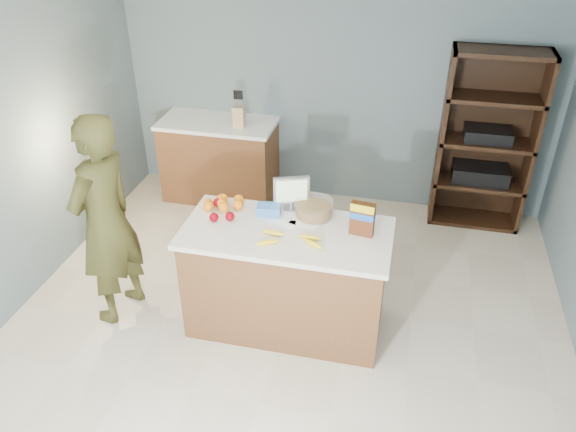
% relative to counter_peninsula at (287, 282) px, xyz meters
% --- Properties ---
extents(floor, '(4.50, 5.00, 0.02)m').
position_rel_counter_peninsula_xyz_m(floor, '(0.00, -0.30, -0.42)').
color(floor, beige).
rests_on(floor, ground).
extents(walls, '(4.52, 5.02, 2.51)m').
position_rel_counter_peninsula_xyz_m(walls, '(0.00, -0.30, 1.24)').
color(walls, slate).
rests_on(walls, ground).
extents(counter_peninsula, '(1.56, 0.76, 0.90)m').
position_rel_counter_peninsula_xyz_m(counter_peninsula, '(0.00, 0.00, 0.00)').
color(counter_peninsula, brown).
rests_on(counter_peninsula, ground).
extents(back_cabinet, '(1.24, 0.62, 0.90)m').
position_rel_counter_peninsula_xyz_m(back_cabinet, '(-1.20, 1.90, 0.04)').
color(back_cabinet, brown).
rests_on(back_cabinet, ground).
extents(shelving_unit, '(0.90, 0.40, 1.80)m').
position_rel_counter_peninsula_xyz_m(shelving_unit, '(1.55, 2.05, 0.45)').
color(shelving_unit, black).
rests_on(shelving_unit, ground).
extents(person, '(0.54, 0.71, 1.75)m').
position_rel_counter_peninsula_xyz_m(person, '(-1.40, -0.15, 0.46)').
color(person, '#383717').
rests_on(person, ground).
extents(knife_block, '(0.12, 0.10, 0.31)m').
position_rel_counter_peninsula_xyz_m(knife_block, '(-0.93, 1.81, 0.60)').
color(knife_block, tan).
rests_on(knife_block, back_cabinet).
extents(envelopes, '(0.41, 0.20, 0.00)m').
position_rel_counter_peninsula_xyz_m(envelopes, '(0.02, 0.10, 0.49)').
color(envelopes, white).
rests_on(envelopes, counter_peninsula).
extents(bananas, '(0.50, 0.22, 0.04)m').
position_rel_counter_peninsula_xyz_m(bananas, '(0.06, -0.13, 0.50)').
color(bananas, yellow).
rests_on(bananas, counter_peninsula).
extents(apples, '(0.23, 0.29, 0.07)m').
position_rel_counter_peninsula_xyz_m(apples, '(-0.54, 0.09, 0.52)').
color(apples, maroon).
rests_on(apples, counter_peninsula).
extents(oranges, '(0.32, 0.23, 0.08)m').
position_rel_counter_peninsula_xyz_m(oranges, '(-0.57, 0.22, 0.53)').
color(oranges, orange).
rests_on(oranges, counter_peninsula).
extents(blue_carton, '(0.20, 0.14, 0.08)m').
position_rel_counter_peninsula_xyz_m(blue_carton, '(-0.19, 0.20, 0.52)').
color(blue_carton, blue).
rests_on(blue_carton, counter_peninsula).
extents(salad_bowl, '(0.30, 0.30, 0.13)m').
position_rel_counter_peninsula_xyz_m(salad_bowl, '(0.16, 0.26, 0.54)').
color(salad_bowl, '#267219').
rests_on(salad_bowl, counter_peninsula).
extents(tv, '(0.28, 0.13, 0.28)m').
position_rel_counter_peninsula_xyz_m(tv, '(-0.03, 0.31, 0.64)').
color(tv, silver).
rests_on(tv, counter_peninsula).
extents(cereal_box, '(0.18, 0.09, 0.26)m').
position_rel_counter_peninsula_xyz_m(cereal_box, '(0.54, 0.08, 0.64)').
color(cereal_box, '#592B14').
rests_on(cereal_box, counter_peninsula).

